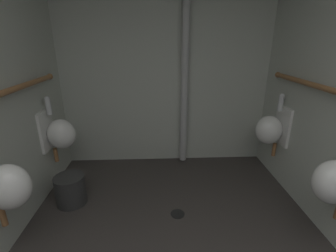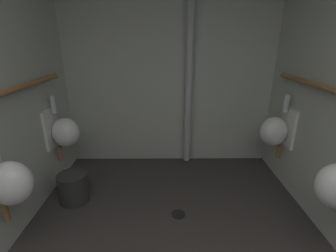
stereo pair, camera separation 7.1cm
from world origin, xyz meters
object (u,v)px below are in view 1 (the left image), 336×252
urinal_right_far (271,129)px  standpipe_back_wall (185,63)px  urinal_left_far (59,133)px  waste_bin (71,190)px  floor_drain (178,214)px  urinal_left_mid (6,186)px

urinal_right_far → standpipe_back_wall: (-0.95, 0.50, 0.70)m
urinal_left_far → urinal_right_far: size_ratio=1.00×
urinal_left_far → standpipe_back_wall: (1.43, 0.52, 0.70)m
standpipe_back_wall → waste_bin: standpipe_back_wall is taller
urinal_left_far → floor_drain: size_ratio=5.39×
urinal_left_far → waste_bin: size_ratio=2.44×
urinal_left_mid → urinal_left_far: same height
floor_drain → waste_bin: size_ratio=0.45×
urinal_right_far → standpipe_back_wall: bearing=152.3°
standpipe_back_wall → waste_bin: bearing=-145.6°
waste_bin → urinal_left_far: bearing=115.8°
urinal_left_mid → standpipe_back_wall: (1.43, 1.52, 0.70)m
standpipe_back_wall → floor_drain: standpipe_back_wall is taller
urinal_left_far → waste_bin: 0.63m
urinal_right_far → waste_bin: 2.30m
urinal_right_far → standpipe_back_wall: 1.28m
urinal_right_far → floor_drain: (-1.12, -0.60, -0.65)m
urinal_left_mid → floor_drain: 1.48m
urinal_left_mid → floor_drain: bearing=18.6°
urinal_right_far → urinal_left_mid: bearing=-156.7°
urinal_right_far → floor_drain: 1.42m
urinal_left_far → standpipe_back_wall: bearing=20.0°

